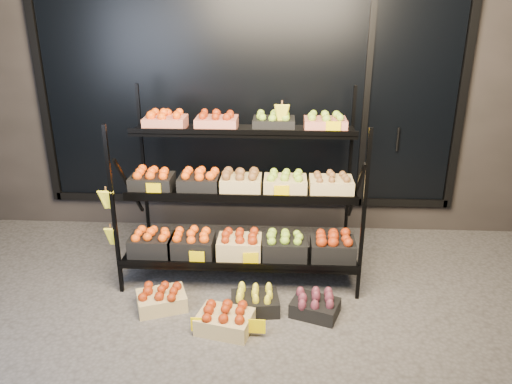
# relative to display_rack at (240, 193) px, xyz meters

# --- Properties ---
(ground) EXTENTS (24.00, 24.00, 0.00)m
(ground) POSITION_rel_display_rack_xyz_m (0.01, -0.60, -0.79)
(ground) COLOR #514F4C
(ground) RESTS_ON ground
(building) EXTENTS (6.00, 2.08, 3.50)m
(building) POSITION_rel_display_rack_xyz_m (0.01, 1.99, 0.96)
(building) COLOR #2D2826
(building) RESTS_ON ground
(display_rack) EXTENTS (2.18, 1.02, 1.66)m
(display_rack) POSITION_rel_display_rack_xyz_m (0.00, 0.00, 0.00)
(display_rack) COLOR black
(display_rack) RESTS_ON ground
(tag_floor_a) EXTENTS (0.13, 0.01, 0.12)m
(tag_floor_a) POSITION_rel_display_rack_xyz_m (-0.24, -1.00, -0.73)
(tag_floor_a) COLOR #ECCB00
(tag_floor_a) RESTS_ON ground
(tag_floor_b) EXTENTS (0.13, 0.01, 0.12)m
(tag_floor_b) POSITION_rel_display_rack_xyz_m (0.20, -1.00, -0.73)
(tag_floor_b) COLOR #ECCB00
(tag_floor_b) RESTS_ON ground
(floor_crate_left) EXTENTS (0.47, 0.41, 0.20)m
(floor_crate_left) POSITION_rel_display_rack_xyz_m (-0.61, -0.65, -0.69)
(floor_crate_left) COLOR #D0B878
(floor_crate_left) RESTS_ON ground
(floor_crate_midleft) EXTENTS (0.42, 0.33, 0.20)m
(floor_crate_midleft) POSITION_rel_display_rack_xyz_m (0.17, -0.65, -0.70)
(floor_crate_midleft) COLOR black
(floor_crate_midleft) RESTS_ON ground
(floor_crate_midright) EXTENTS (0.47, 0.39, 0.21)m
(floor_crate_midright) POSITION_rel_display_rack_xyz_m (-0.05, -0.92, -0.69)
(floor_crate_midright) COLOR #D0B878
(floor_crate_midright) RESTS_ON ground
(floor_crate_right) EXTENTS (0.44, 0.38, 0.19)m
(floor_crate_right) POSITION_rel_display_rack_xyz_m (0.66, -0.68, -0.70)
(floor_crate_right) COLOR black
(floor_crate_right) RESTS_ON ground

